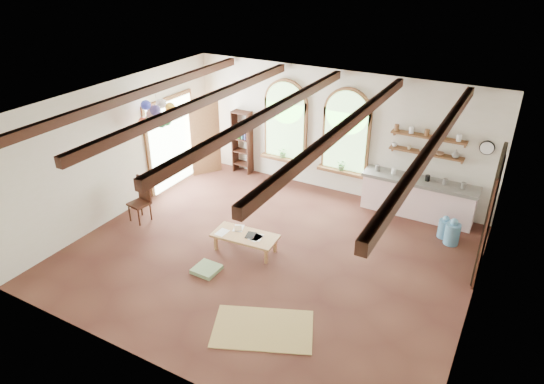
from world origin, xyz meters
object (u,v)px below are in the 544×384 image
Objects in this scene: coffee_table at (245,237)px; side_chair at (141,208)px; kitchen_counter at (418,197)px; balloon_cluster at (158,114)px.

side_chair is (-2.85, -0.08, -0.04)m from coffee_table.
kitchen_counter is 1.88× the size of coffee_table.
balloon_cluster reaches higher than side_chair.
coffee_table is 2.85m from side_chair.
kitchen_counter reaches higher than coffee_table.
coffee_table is 1.24× the size of balloon_cluster.
coffee_table is (-2.80, -3.31, -0.13)m from kitchen_counter.
coffee_table is at bearing -17.45° from balloon_cluster.
balloon_cluster is at bearing -157.18° from kitchen_counter.
side_chair reaches higher than coffee_table.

